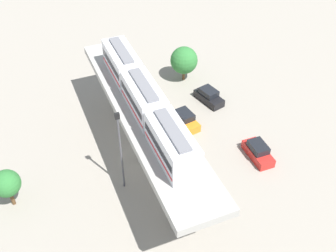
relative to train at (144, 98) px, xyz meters
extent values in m
plane|color=gray|center=(0.00, 0.30, -8.52)|extent=(120.00, 120.00, 0.00)
cylinder|color=#A8A59E|center=(0.00, -9.08, -5.42)|extent=(1.90, 1.90, 6.18)
cylinder|color=#A8A59E|center=(0.00, 0.30, -5.42)|extent=(1.90, 1.90, 6.18)
cylinder|color=#A8A59E|center=(0.00, 9.67, -5.42)|extent=(1.90, 1.90, 6.18)
cube|color=#A8A59E|center=(0.00, 0.30, -1.93)|extent=(5.20, 28.85, 0.80)
cube|color=silver|center=(0.00, -6.95, -0.03)|extent=(2.60, 6.60, 3.00)
cube|color=black|center=(0.00, -6.95, 0.22)|extent=(2.64, 6.07, 0.70)
cube|color=red|center=(0.00, -6.95, -0.78)|extent=(2.64, 6.34, 0.24)
cube|color=slate|center=(0.00, -6.95, 1.59)|extent=(1.10, 5.61, 0.24)
cube|color=silver|center=(0.00, 0.00, -0.03)|extent=(2.60, 6.60, 3.00)
cube|color=black|center=(0.00, 0.00, 0.22)|extent=(2.64, 6.07, 0.70)
cube|color=red|center=(0.00, 0.00, -0.78)|extent=(2.64, 6.34, 0.24)
cube|color=slate|center=(0.00, 0.00, 1.59)|extent=(1.10, 5.61, 0.24)
cube|color=silver|center=(0.00, 6.95, -0.03)|extent=(2.60, 6.60, 3.00)
cube|color=black|center=(0.00, 6.95, 0.22)|extent=(2.64, 6.07, 0.70)
cube|color=red|center=(0.00, 6.95, -0.78)|extent=(2.64, 6.34, 0.24)
cube|color=slate|center=(0.00, 6.95, 1.59)|extent=(1.10, 5.61, 0.24)
cube|color=orange|center=(6.36, 4.00, -8.02)|extent=(2.44, 4.43, 1.00)
cube|color=black|center=(6.36, 4.15, -7.14)|extent=(1.98, 2.53, 0.76)
cube|color=red|center=(11.54, -4.13, -8.02)|extent=(1.88, 4.23, 1.00)
cube|color=black|center=(11.54, -3.98, -7.14)|extent=(1.68, 2.33, 0.76)
cube|color=black|center=(11.17, 7.10, -8.02)|extent=(2.74, 4.51, 1.00)
cube|color=black|center=(11.17, 7.25, -7.14)|extent=(2.13, 2.62, 0.76)
cylinder|color=brown|center=(-14.18, -0.58, -7.40)|extent=(0.36, 0.36, 2.23)
sphere|color=#2D7233|center=(-14.18, -0.58, -5.54)|extent=(2.68, 2.68, 2.68)
cylinder|color=brown|center=(10.21, 13.03, -7.49)|extent=(0.36, 0.36, 2.06)
sphere|color=#2D7233|center=(10.21, 13.03, -5.43)|extent=(3.72, 3.72, 3.72)
cylinder|color=#4C4C51|center=(-3.40, -2.53, -4.02)|extent=(0.20, 0.20, 8.98)
cube|color=black|center=(-3.40, -2.53, 0.77)|extent=(0.44, 0.28, 0.60)
camera|label=1|loc=(-9.69, -29.58, 23.05)|focal=42.90mm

